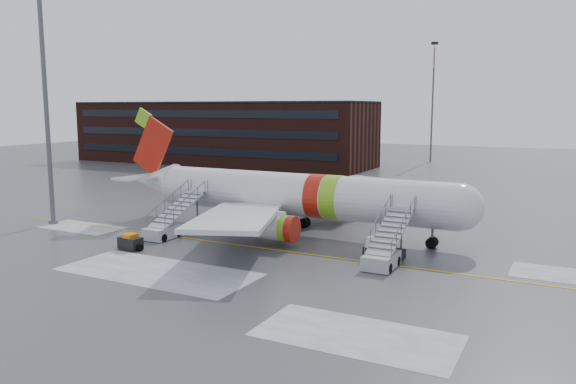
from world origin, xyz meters
The scene contains 9 objects.
ground centered at (0.00, 0.00, 0.00)m, with size 260.00×260.00×0.00m, color #494C4F.
airliner centered at (-3.73, 5.30, 3.42)m, with size 35.03×32.97×11.18m.
airstair_fwd centered at (7.35, -1.24, 1.06)m, with size 2.05×7.70×3.48m.
airstair_aft centered at (-12.21, -1.24, 1.06)m, with size 2.05×7.70×3.48m.
pushback_tug centered at (6.62, 0.43, 0.72)m, with size 3.08×2.55×1.62m.
baggage_tractor centered at (-12.07, -6.10, 0.53)m, with size 2.46×1.30×1.25m.
light_mast_near centered at (-25.75, -2.00, 14.44)m, with size 1.20×1.20×28.10m.
terminal_building centered at (-45.00, 54.98, 6.20)m, with size 62.00×16.11×12.30m.
light_mast_far_n centered at (-8.00, 78.00, 13.84)m, with size 1.20×1.20×24.25m.
Camera 1 is at (19.10, -39.03, 11.21)m, focal length 35.00 mm.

